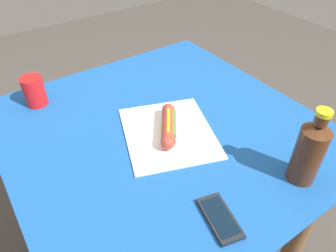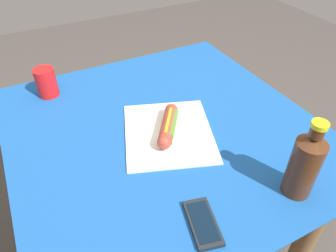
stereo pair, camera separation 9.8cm
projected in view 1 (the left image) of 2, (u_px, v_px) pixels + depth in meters
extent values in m
plane|color=#47423D|center=(164.00, 248.00, 1.48)|extent=(6.00, 6.00, 0.00)
cylinder|color=brown|center=(42.00, 181.00, 1.35)|extent=(0.07, 0.07, 0.70)
cylinder|color=brown|center=(181.00, 121.00, 1.67)|extent=(0.07, 0.07, 0.70)
cylinder|color=brown|center=(303.00, 225.00, 1.18)|extent=(0.07, 0.07, 0.70)
cube|color=brown|center=(163.00, 132.00, 1.03)|extent=(0.93, 0.90, 0.03)
cube|color=#19519E|center=(163.00, 128.00, 1.02)|extent=(0.99, 0.96, 0.00)
cube|color=white|center=(168.00, 133.00, 1.00)|extent=(0.39, 0.36, 0.01)
ellipsoid|color=#E5BC75|center=(168.00, 126.00, 0.98)|extent=(0.15, 0.13, 0.04)
cylinder|color=#A83D2D|center=(168.00, 125.00, 0.98)|extent=(0.16, 0.13, 0.04)
sphere|color=#A83D2D|center=(168.00, 142.00, 0.92)|extent=(0.04, 0.04, 0.04)
sphere|color=#A83D2D|center=(168.00, 110.00, 1.04)|extent=(0.04, 0.04, 0.04)
cube|color=yellow|center=(168.00, 120.00, 0.97)|extent=(0.10, 0.08, 0.00)
cylinder|color=#4C7A2D|center=(173.00, 123.00, 0.97)|extent=(0.12, 0.09, 0.02)
cube|color=black|center=(220.00, 218.00, 0.75)|extent=(0.14, 0.09, 0.01)
cube|color=black|center=(220.00, 216.00, 0.75)|extent=(0.12, 0.07, 0.00)
cylinder|color=#4C2814|center=(308.00, 156.00, 0.81)|extent=(0.07, 0.07, 0.16)
cone|color=#4C2814|center=(318.00, 128.00, 0.75)|extent=(0.07, 0.07, 0.02)
cylinder|color=#4C2814|center=(322.00, 119.00, 0.73)|extent=(0.03, 0.03, 0.03)
cylinder|color=yellow|center=(324.00, 113.00, 0.72)|extent=(0.04, 0.04, 0.01)
cylinder|color=red|center=(34.00, 91.00, 1.09)|extent=(0.07, 0.07, 0.11)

